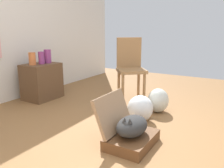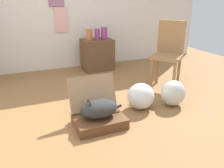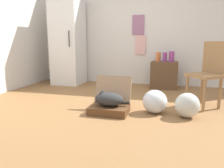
% 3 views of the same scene
% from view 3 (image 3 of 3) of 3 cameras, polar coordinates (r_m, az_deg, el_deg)
% --- Properties ---
extents(ground_plane, '(7.68, 7.68, 0.00)m').
position_cam_3_polar(ground_plane, '(3.24, -0.01, -6.91)').
color(ground_plane, olive).
rests_on(ground_plane, ground).
extents(wall_back, '(6.40, 0.15, 2.60)m').
position_cam_3_polar(wall_back, '(5.31, 6.59, 14.15)').
color(wall_back, silver).
rests_on(wall_back, ground).
extents(suitcase_base, '(0.54, 0.40, 0.11)m').
position_cam_3_polar(suitcase_base, '(3.08, -0.71, -6.76)').
color(suitcase_base, brown).
rests_on(suitcase_base, ground).
extents(suitcase_lid, '(0.54, 0.18, 0.39)m').
position_cam_3_polar(suitcase_lid, '(3.22, 0.35, -1.38)').
color(suitcase_lid, '#9B7756').
rests_on(suitcase_lid, suitcase_base).
extents(cat, '(0.49, 0.28, 0.22)m').
position_cam_3_polar(cat, '(3.04, -0.79, -4.00)').
color(cat, '#2D2D2D').
rests_on(cat, suitcase_base).
extents(plastic_bag_white, '(0.35, 0.32, 0.33)m').
position_cam_3_polar(plastic_bag_white, '(3.13, 11.29, -4.59)').
color(plastic_bag_white, silver).
rests_on(plastic_bag_white, ground).
extents(plastic_bag_clear, '(0.32, 0.29, 0.34)m').
position_cam_3_polar(plastic_bag_clear, '(3.06, 19.31, -5.35)').
color(plastic_bag_clear, silver).
rests_on(plastic_bag_clear, ground).
extents(refrigerator, '(0.67, 0.71, 1.96)m').
position_cam_3_polar(refrigerator, '(5.34, -11.54, 10.54)').
color(refrigerator, silver).
rests_on(refrigerator, ground).
extents(side_table, '(0.57, 0.44, 0.59)m').
position_cam_3_polar(side_table, '(4.88, 13.60, 2.36)').
color(side_table, brown).
rests_on(side_table, ground).
extents(vase_tall, '(0.11, 0.11, 0.20)m').
position_cam_3_polar(vase_tall, '(4.87, 12.14, 7.05)').
color(vase_tall, '#CC6B38').
rests_on(vase_tall, side_table).
extents(vase_short, '(0.12, 0.12, 0.22)m').
position_cam_3_polar(vase_short, '(4.82, 15.51, 7.02)').
color(vase_short, '#8C387A').
rests_on(vase_short, side_table).
extents(vase_round, '(0.09, 0.09, 0.20)m').
position_cam_3_polar(vase_round, '(4.81, 13.80, 6.95)').
color(vase_round, '#8C387A').
rests_on(vase_round, side_table).
extents(chair, '(0.58, 0.59, 1.01)m').
position_cam_3_polar(chair, '(3.60, 24.09, 3.03)').
color(chair, olive).
rests_on(chair, ground).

